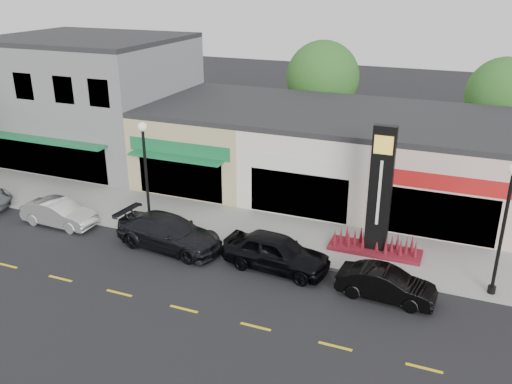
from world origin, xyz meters
TOP-DOWN VIEW (x-y plane):
  - ground at (0.00, 0.00)m, footprint 120.00×120.00m
  - sidewalk at (0.00, 4.35)m, footprint 52.00×4.30m
  - curb at (0.00, 2.10)m, footprint 52.00×0.20m
  - building_grey_2story at (-18.00, 11.48)m, footprint 12.00×10.95m
  - shop_beige at (-8.50, 11.46)m, footprint 7.00×10.85m
  - shop_cream at (-1.50, 11.47)m, footprint 7.00×10.01m
  - shop_pink_w at (5.50, 11.47)m, footprint 7.00×10.01m
  - tree_rear_west at (-4.00, 19.50)m, footprint 5.20×5.20m
  - tree_rear_mid at (8.00, 19.50)m, footprint 4.80×4.80m
  - lamp_west_near at (-8.00, 2.50)m, footprint 0.44×0.44m
  - lamp_east_near at (8.00, 2.50)m, footprint 0.44×0.44m
  - pylon_sign at (3.00, 4.20)m, footprint 4.20×1.30m
  - car_white_van at (-12.66, 1.30)m, footprint 1.47×4.08m
  - car_dark_sedan at (-6.12, 1.26)m, footprint 2.68×5.51m
  - car_black_sedan at (-0.79, 1.31)m, footprint 2.31×4.90m
  - car_black_conv at (4.07, 0.72)m, footprint 1.58×3.94m

SIDE VIEW (x-z plane):
  - ground at x=0.00m, z-range 0.00..0.00m
  - sidewalk at x=0.00m, z-range 0.00..0.15m
  - curb at x=0.00m, z-range 0.00..0.15m
  - car_black_conv at x=4.07m, z-range 0.00..1.27m
  - car_white_van at x=-12.66m, z-range 0.00..1.34m
  - car_dark_sedan at x=-6.12m, z-range 0.00..1.54m
  - car_black_sedan at x=-0.79m, z-range 0.00..1.62m
  - pylon_sign at x=3.00m, z-range -0.73..5.27m
  - shop_cream at x=-1.50m, z-range 0.00..4.80m
  - shop_pink_w at x=5.50m, z-range 0.00..4.80m
  - shop_beige at x=-8.50m, z-range 0.00..4.80m
  - lamp_west_near at x=-8.00m, z-range 0.74..6.21m
  - lamp_east_near at x=8.00m, z-range 0.74..6.21m
  - building_grey_2story at x=-18.00m, z-range -0.01..8.29m
  - tree_rear_mid at x=8.00m, z-range 1.24..8.53m
  - tree_rear_west at x=-4.00m, z-range 1.30..9.13m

